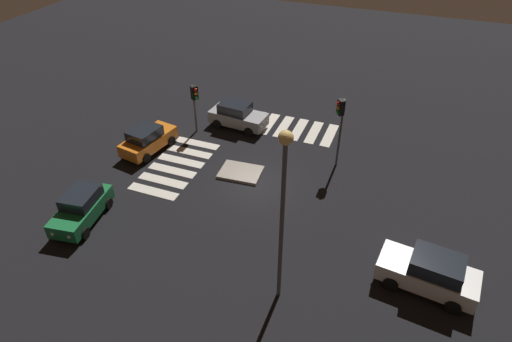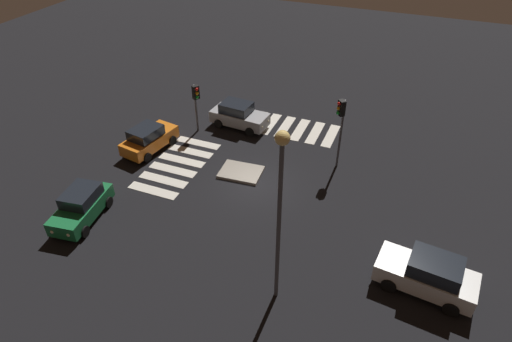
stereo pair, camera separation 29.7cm
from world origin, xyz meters
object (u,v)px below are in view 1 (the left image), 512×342
car_orange (148,139)px  car_green (81,207)px  car_silver (238,115)px  traffic_light_east (195,98)px  traffic_island (241,172)px  car_white (429,272)px  traffic_light_south (340,117)px  street_lamp (283,196)px

car_orange → car_green: car_orange is taller
car_silver → traffic_light_east: (2.40, 1.82, 1.84)m
traffic_island → car_orange: (6.84, -0.23, 0.78)m
traffic_island → car_orange: bearing=-2.0°
car_orange → traffic_light_east: 4.31m
car_white → traffic_light_east: size_ratio=1.27×
car_silver → traffic_light_south: bearing=-12.3°
car_silver → car_green: bearing=-102.6°
car_silver → traffic_light_east: bearing=-137.9°
car_green → traffic_light_south: size_ratio=0.89×
car_white → car_green: (17.84, 1.90, -0.09)m
traffic_island → street_lamp: bearing=123.1°
car_silver → car_green: 13.03m
traffic_island → street_lamp: street_lamp is taller
car_orange → car_white: bearing=-96.5°
car_green → traffic_light_east: 10.89m
car_orange → street_lamp: street_lamp is taller
car_white → car_silver: bearing=-30.3°
traffic_island → car_green: bearing=47.7°
car_orange → car_white: 19.05m
traffic_island → car_silver: size_ratio=0.63×
car_white → street_lamp: size_ratio=0.53×
car_orange → street_lamp: bearing=-114.6°
traffic_island → car_green: car_green is taller
traffic_light_south → traffic_light_east: 10.24m
traffic_island → car_orange: size_ratio=0.64×
traffic_light_south → car_green: bearing=-2.1°
traffic_island → traffic_light_east: (4.89, -3.59, 2.65)m
traffic_light_east → street_lamp: bearing=-14.3°
car_orange → street_lamp: size_ratio=0.49×
car_white → car_orange: bearing=-9.6°
traffic_light_south → traffic_light_east: (10.19, -0.59, -0.81)m
car_silver → traffic_light_south: (-7.80, 2.41, 2.65)m
car_orange → car_green: bearing=-166.7°
traffic_light_east → street_lamp: 15.68m
car_green → traffic_light_south: bearing=122.6°
car_silver → traffic_light_east: 3.53m
street_lamp → traffic_island: bearing=-56.9°
car_green → traffic_light_east: size_ratio=1.16×
traffic_light_east → car_orange: bearing=-85.5°
traffic_island → street_lamp: (-5.21, 8.01, 5.72)m
traffic_island → traffic_light_south: 7.01m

